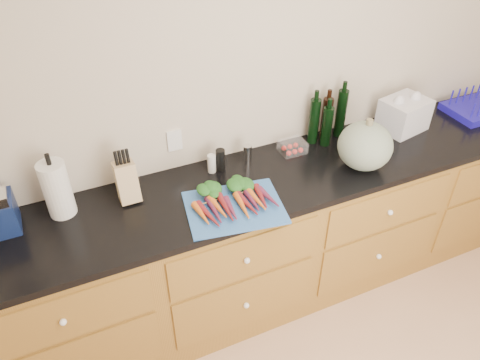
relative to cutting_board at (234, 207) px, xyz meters
name	(u,v)px	position (x,y,z in m)	size (l,w,h in m)	color
wall_back	(272,87)	(0.45, 0.48, 0.35)	(4.10, 0.05, 2.60)	beige
cabinets	(291,234)	(0.45, 0.16, -0.50)	(3.60, 0.64, 0.90)	brown
countertop	(296,173)	(0.45, 0.16, -0.03)	(3.64, 0.62, 0.04)	black
cutting_board	(234,207)	(0.00, 0.00, 0.00)	(0.48, 0.36, 0.01)	#3065AF
carrots	(231,199)	(0.00, 0.04, 0.03)	(0.38, 0.28, 0.05)	orange
squash	(365,146)	(0.80, 0.04, 0.13)	(0.30, 0.30, 0.27)	slate
paper_towel	(57,189)	(-0.79, 0.32, 0.14)	(0.13, 0.13, 0.29)	white
knife_block	(127,182)	(-0.46, 0.30, 0.10)	(0.10, 0.10, 0.21)	tan
grinder_salt	(212,164)	(0.01, 0.34, 0.05)	(0.05, 0.05, 0.11)	silver
grinder_pepper	(220,160)	(0.07, 0.34, 0.06)	(0.05, 0.05, 0.13)	black
canister_chrome	(247,154)	(0.23, 0.34, 0.05)	(0.05, 0.05, 0.11)	silver
tomato_box	(292,147)	(0.52, 0.33, 0.03)	(0.15, 0.12, 0.07)	white
bottles	(327,119)	(0.77, 0.37, 0.13)	(0.25, 0.13, 0.30)	black
grocery_bag	(404,115)	(1.28, 0.28, 0.09)	(0.27, 0.22, 0.20)	white
dish_rack	(476,108)	(1.87, 0.24, 0.03)	(0.37, 0.30, 0.15)	#1A12A2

